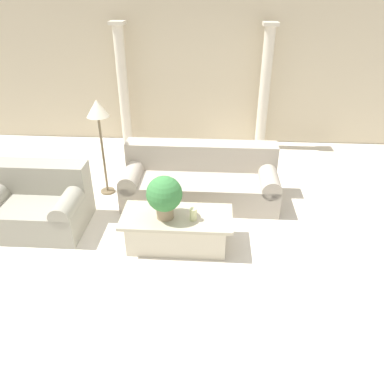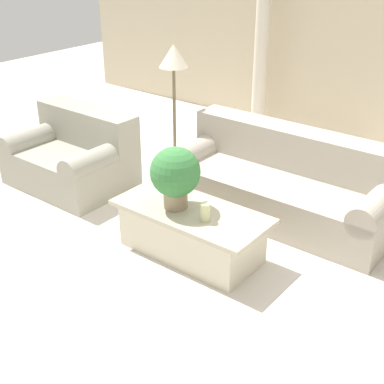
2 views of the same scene
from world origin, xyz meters
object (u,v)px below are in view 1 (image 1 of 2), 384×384
(loveseat, at_px, (37,203))
(floor_lamp, at_px, (98,116))
(sofa_long, at_px, (200,179))
(potted_plant, at_px, (164,195))
(coffee_table, at_px, (177,230))

(loveseat, xyz_separation_m, floor_lamp, (0.70, 0.93, 0.93))
(loveseat, height_order, floor_lamp, floor_lamp)
(loveseat, bearing_deg, sofa_long, 21.04)
(potted_plant, xyz_separation_m, floor_lamp, (-1.11, 1.32, 0.51))
(loveseat, relative_size, potted_plant, 2.41)
(coffee_table, bearing_deg, floor_lamp, 134.40)
(floor_lamp, bearing_deg, potted_plant, -49.90)
(loveseat, distance_m, coffee_table, 1.98)
(sofa_long, distance_m, loveseat, 2.35)
(sofa_long, xyz_separation_m, floor_lamp, (-1.49, 0.09, 0.94))
(sofa_long, relative_size, potted_plant, 4.18)
(coffee_table, bearing_deg, potted_plant, -161.96)
(loveseat, bearing_deg, potted_plant, -12.00)
(loveseat, xyz_separation_m, potted_plant, (1.81, -0.39, 0.42))
(potted_plant, bearing_deg, sofa_long, 72.97)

